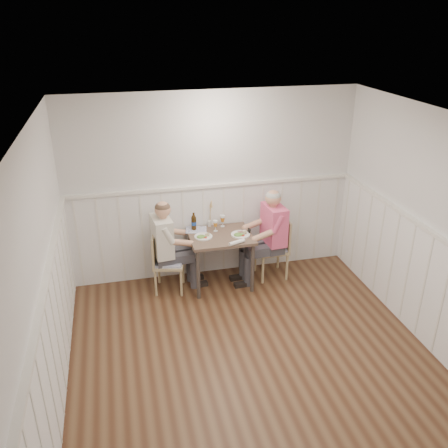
% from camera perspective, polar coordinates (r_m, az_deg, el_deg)
% --- Properties ---
extents(ground_plane, '(4.50, 4.50, 0.00)m').
position_cam_1_polar(ground_plane, '(5.28, 4.21, -17.27)').
color(ground_plane, '#442717').
extents(room_shell, '(4.04, 4.54, 2.60)m').
position_cam_1_polar(room_shell, '(4.43, 4.80, -2.37)').
color(room_shell, silver).
rests_on(room_shell, ground).
extents(wainscot, '(4.00, 4.49, 1.34)m').
position_cam_1_polar(wainscot, '(5.40, 2.25, -7.07)').
color(wainscot, silver).
rests_on(wainscot, ground).
extents(dining_table, '(0.84, 0.70, 0.75)m').
position_cam_1_polar(dining_table, '(6.41, -0.42, -2.20)').
color(dining_table, '#504239').
rests_on(dining_table, ground).
extents(chair_right, '(0.42, 0.42, 0.88)m').
position_cam_1_polar(chair_right, '(6.73, 6.18, -2.57)').
color(chair_right, tan).
rests_on(chair_right, ground).
extents(chair_left, '(0.48, 0.48, 0.84)m').
position_cam_1_polar(chair_left, '(6.40, -7.12, -4.31)').
color(chair_left, tan).
rests_on(chair_left, ground).
extents(man_in_pink, '(0.65, 0.45, 1.35)m').
position_cam_1_polar(man_in_pink, '(6.61, 5.60, -2.18)').
color(man_in_pink, '#3F3F47').
rests_on(man_in_pink, ground).
extents(diner_cream, '(0.64, 0.44, 1.31)m').
position_cam_1_polar(diner_cream, '(6.37, -6.99, -3.50)').
color(diner_cream, '#3F3F47').
rests_on(diner_cream, ground).
extents(plate_man, '(0.26, 0.26, 0.06)m').
position_cam_1_polar(plate_man, '(6.34, 1.95, -1.20)').
color(plate_man, white).
rests_on(plate_man, dining_table).
extents(plate_diner, '(0.24, 0.24, 0.06)m').
position_cam_1_polar(plate_diner, '(6.29, -2.58, -1.48)').
color(plate_diner, white).
rests_on(plate_diner, dining_table).
extents(beer_glass_a, '(0.07, 0.07, 0.17)m').
position_cam_1_polar(beer_glass_a, '(6.56, -0.17, 0.59)').
color(beer_glass_a, silver).
rests_on(beer_glass_a, dining_table).
extents(beer_glass_b, '(0.06, 0.06, 0.16)m').
position_cam_1_polar(beer_glass_b, '(6.43, -1.04, -0.01)').
color(beer_glass_b, silver).
rests_on(beer_glass_b, dining_table).
extents(beer_bottle, '(0.07, 0.07, 0.25)m').
position_cam_1_polar(beer_bottle, '(6.48, -3.66, 0.21)').
color(beer_bottle, black).
rests_on(beer_bottle, dining_table).
extents(rolled_napkin, '(0.23, 0.13, 0.05)m').
position_cam_1_polar(rolled_napkin, '(6.11, 1.56, -2.21)').
color(rolled_napkin, white).
rests_on(rolled_napkin, dining_table).
extents(grass_vase, '(0.05, 0.05, 0.40)m').
position_cam_1_polar(grass_vase, '(6.54, -1.77, 1.16)').
color(grass_vase, silver).
rests_on(grass_vase, dining_table).
extents(gingham_mat, '(0.32, 0.28, 0.01)m').
position_cam_1_polar(gingham_mat, '(6.51, -3.37, -0.71)').
color(gingham_mat, '#5B639D').
rests_on(gingham_mat, dining_table).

